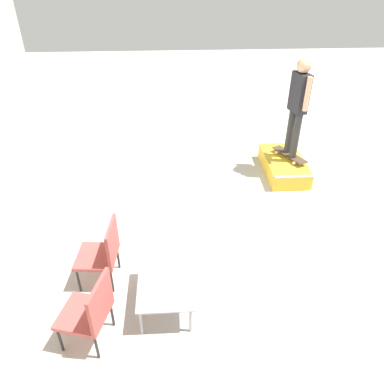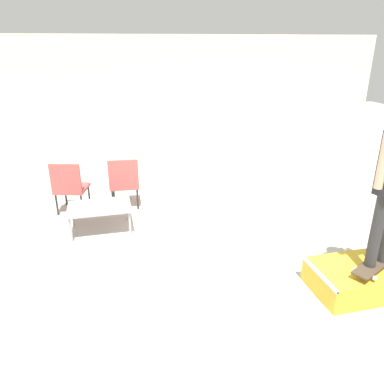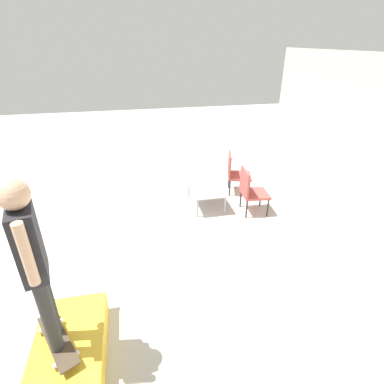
# 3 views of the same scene
# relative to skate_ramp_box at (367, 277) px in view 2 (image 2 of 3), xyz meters

# --- Properties ---
(ground_plane) EXTENTS (24.00, 24.00, 0.00)m
(ground_plane) POSITION_rel_skate_ramp_box_xyz_m (-1.62, 1.33, -0.16)
(ground_plane) COLOR #B7B2A8
(house_wall_back) EXTENTS (12.00, 0.06, 3.00)m
(house_wall_back) POSITION_rel_skate_ramp_box_xyz_m (-1.62, 6.17, 1.34)
(house_wall_back) COLOR beige
(house_wall_back) RESTS_ON ground_plane
(skate_ramp_box) EXTENTS (1.39, 0.74, 0.34)m
(skate_ramp_box) POSITION_rel_skate_ramp_box_xyz_m (0.00, 0.00, 0.00)
(skate_ramp_box) COLOR gold
(skate_ramp_box) RESTS_ON ground_plane
(skateboard_on_ramp) EXTENTS (0.82, 0.55, 0.07)m
(skateboard_on_ramp) POSITION_rel_skate_ramp_box_xyz_m (0.01, -0.08, 0.24)
(skateboard_on_ramp) COLOR #473828
(skateboard_on_ramp) RESTS_ON skate_ramp_box
(coffee_table) EXTENTS (0.99, 0.68, 0.42)m
(coffee_table) POSITION_rel_skate_ramp_box_xyz_m (-3.16, 2.34, 0.22)
(coffee_table) COLOR #9E9EA3
(coffee_table) RESTS_ON ground_plane
(patio_chair_left) EXTENTS (0.64, 0.64, 0.95)m
(patio_chair_left) POSITION_rel_skate_ramp_box_xyz_m (-3.64, 3.16, 0.36)
(patio_chair_left) COLOR black
(patio_chair_left) RESTS_ON ground_plane
(patio_chair_right) EXTENTS (0.56, 0.56, 0.95)m
(patio_chair_right) POSITION_rel_skate_ramp_box_xyz_m (-2.70, 3.16, 0.36)
(patio_chair_right) COLOR black
(patio_chair_right) RESTS_ON ground_plane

